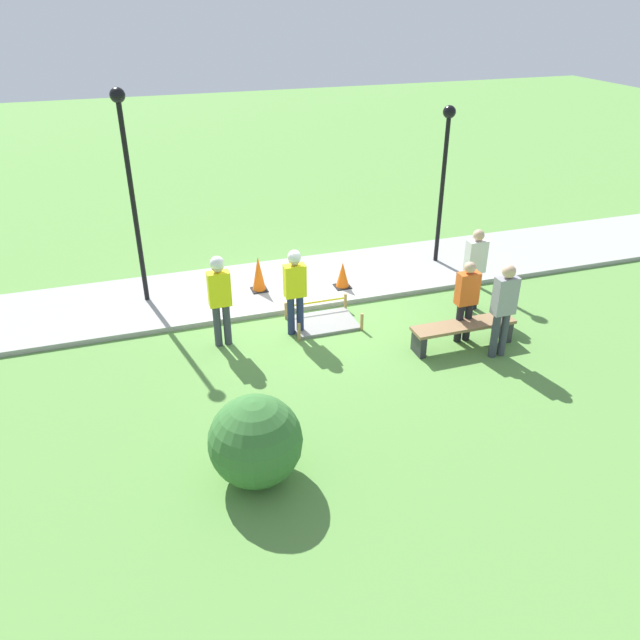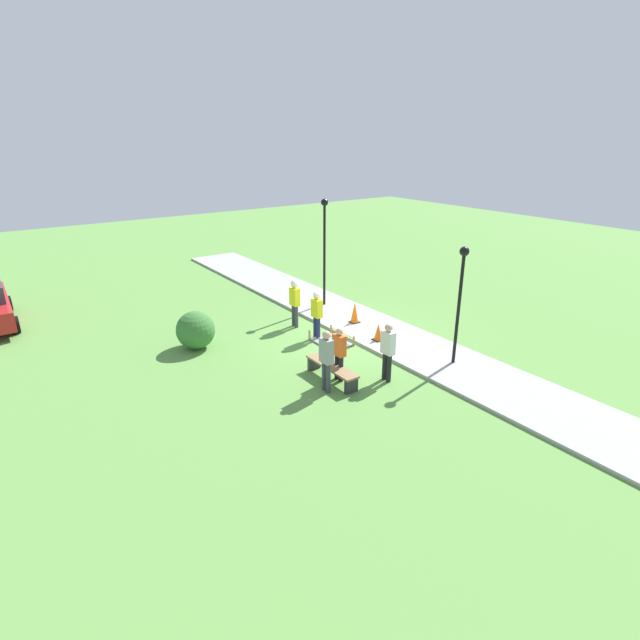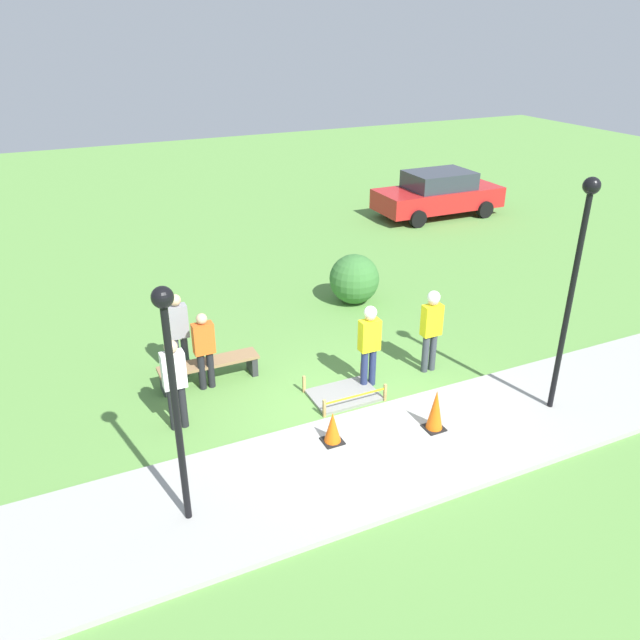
% 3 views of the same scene
% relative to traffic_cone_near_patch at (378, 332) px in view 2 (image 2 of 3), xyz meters
% --- Properties ---
extents(ground_plane, '(60.00, 60.00, 0.00)m').
position_rel_traffic_cone_near_patch_xyz_m(ground_plane, '(0.98, 0.67, -0.39)').
color(ground_plane, '#5B8E42').
extents(sidewalk, '(28.00, 2.61, 0.10)m').
position_rel_traffic_cone_near_patch_xyz_m(sidewalk, '(0.98, -0.64, -0.34)').
color(sidewalk, '#9E9E99').
rests_on(sidewalk, ground_plane).
extents(wet_concrete_patch, '(1.32, 0.97, 0.36)m').
position_rel_traffic_cone_near_patch_xyz_m(wet_concrete_patch, '(0.89, 1.31, -0.35)').
color(wet_concrete_patch, gray).
rests_on(wet_concrete_patch, ground_plane).
extents(traffic_cone_near_patch, '(0.34, 0.34, 0.58)m').
position_rel_traffic_cone_near_patch_xyz_m(traffic_cone_near_patch, '(0.00, 0.00, 0.00)').
color(traffic_cone_near_patch, black).
rests_on(traffic_cone_near_patch, sidewalk).
extents(traffic_cone_far_patch, '(0.34, 0.34, 0.78)m').
position_rel_traffic_cone_near_patch_xyz_m(traffic_cone_far_patch, '(1.77, -0.41, 0.10)').
color(traffic_cone_far_patch, black).
rests_on(traffic_cone_far_patch, sidewalk).
extents(park_bench, '(1.99, 0.44, 0.47)m').
position_rel_traffic_cone_near_patch_xyz_m(park_bench, '(-1.30, 2.92, -0.05)').
color(park_bench, '#2D2D33').
rests_on(park_bench, ground_plane).
extents(worker_supervisor, '(0.40, 0.25, 1.72)m').
position_rel_traffic_cone_near_patch_xyz_m(worker_supervisor, '(1.50, 1.48, 0.63)').
color(worker_supervisor, navy).
rests_on(worker_supervisor, ground_plane).
extents(worker_assistant, '(0.40, 0.26, 1.78)m').
position_rel_traffic_cone_near_patch_xyz_m(worker_assistant, '(2.91, 1.47, 0.68)').
color(worker_assistant, '#383D47').
rests_on(worker_assistant, ground_plane).
extents(bystander_in_orange_shirt, '(0.40, 0.22, 1.61)m').
position_rel_traffic_cone_near_patch_xyz_m(bystander_in_orange_shirt, '(-1.40, 2.74, 0.52)').
color(bystander_in_orange_shirt, black).
rests_on(bystander_in_orange_shirt, ground_plane).
extents(bystander_in_gray_shirt, '(0.40, 0.23, 1.74)m').
position_rel_traffic_cone_near_patch_xyz_m(bystander_in_gray_shirt, '(-2.22, 1.64, 0.60)').
color(bystander_in_gray_shirt, black).
rests_on(bystander_in_gray_shirt, ground_plane).
extents(bystander_in_white_shirt, '(0.40, 0.23, 1.79)m').
position_rel_traffic_cone_near_patch_xyz_m(bystander_in_white_shirt, '(-1.73, 3.43, 0.63)').
color(bystander_in_white_shirt, '#383D47').
rests_on(bystander_in_white_shirt, ground_plane).
extents(lamppost_near, '(0.28, 0.28, 4.24)m').
position_rel_traffic_cone_near_patch_xyz_m(lamppost_near, '(4.13, -0.73, 2.46)').
color(lamppost_near, black).
rests_on(lamppost_near, sidewalk).
extents(lamppost_far, '(0.28, 0.28, 3.58)m').
position_rel_traffic_cone_near_patch_xyz_m(lamppost_far, '(-2.65, -0.71, 2.09)').
color(lamppost_far, black).
rests_on(lamppost_far, sidewalk).
extents(shrub_rounded_near, '(1.27, 1.27, 1.27)m').
position_rel_traffic_cone_near_patch_xyz_m(shrub_rounded_near, '(3.14, 5.18, 0.25)').
color(shrub_rounded_near, '#387033').
rests_on(shrub_rounded_near, ground_plane).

